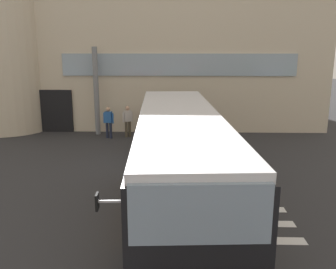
{
  "coord_description": "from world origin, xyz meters",
  "views": [
    {
      "loc": [
        1.02,
        -14.19,
        4.64
      ],
      "look_at": [
        0.62,
        -0.95,
        1.5
      ],
      "focal_mm": 38.64,
      "sensor_mm": 36.0,
      "label": 1
    }
  ],
  "objects_px": {
    "safety_bollard_yellow": "(187,134)",
    "passenger_by_doorway": "(128,120)",
    "entry_support_column": "(96,92)",
    "passenger_near_column": "(109,121)",
    "passenger_at_curb_edge": "(155,121)",
    "bus_main_foreground": "(179,154)"
  },
  "relations": [
    {
      "from": "safety_bollard_yellow",
      "to": "passenger_by_doorway",
      "type": "bearing_deg",
      "value": 158.92
    },
    {
      "from": "entry_support_column",
      "to": "safety_bollard_yellow",
      "type": "distance_m",
      "value": 5.59
    },
    {
      "from": "passenger_near_column",
      "to": "passenger_at_curb_edge",
      "type": "xyz_separation_m",
      "value": [
        2.46,
        -0.05,
        0.03
      ]
    },
    {
      "from": "passenger_near_column",
      "to": "bus_main_foreground",
      "type": "bearing_deg",
      "value": -63.36
    },
    {
      "from": "passenger_by_doorway",
      "to": "passenger_near_column",
      "type": "bearing_deg",
      "value": -159.75
    },
    {
      "from": "passenger_at_curb_edge",
      "to": "safety_bollard_yellow",
      "type": "height_order",
      "value": "passenger_at_curb_edge"
    },
    {
      "from": "passenger_near_column",
      "to": "passenger_by_doorway",
      "type": "bearing_deg",
      "value": 20.25
    },
    {
      "from": "passenger_by_doorway",
      "to": "safety_bollard_yellow",
      "type": "bearing_deg",
      "value": -21.08
    },
    {
      "from": "entry_support_column",
      "to": "passenger_by_doorway",
      "type": "relative_size",
      "value": 2.84
    },
    {
      "from": "entry_support_column",
      "to": "safety_bollard_yellow",
      "type": "height_order",
      "value": "entry_support_column"
    },
    {
      "from": "bus_main_foreground",
      "to": "passenger_by_doorway",
      "type": "height_order",
      "value": "bus_main_foreground"
    },
    {
      "from": "passenger_by_doorway",
      "to": "entry_support_column",
      "type": "bearing_deg",
      "value": 161.8
    },
    {
      "from": "passenger_near_column",
      "to": "passenger_at_curb_edge",
      "type": "height_order",
      "value": "same"
    },
    {
      "from": "bus_main_foreground",
      "to": "safety_bollard_yellow",
      "type": "distance_m",
      "value": 6.65
    },
    {
      "from": "passenger_by_doorway",
      "to": "passenger_at_curb_edge",
      "type": "relative_size",
      "value": 1.0
    },
    {
      "from": "bus_main_foreground",
      "to": "passenger_by_doorway",
      "type": "xyz_separation_m",
      "value": [
        -2.76,
        7.79,
        -0.41
      ]
    },
    {
      "from": "passenger_near_column",
      "to": "passenger_by_doorway",
      "type": "relative_size",
      "value": 1.0
    },
    {
      "from": "entry_support_column",
      "to": "passenger_at_curb_edge",
      "type": "distance_m",
      "value": 3.69
    },
    {
      "from": "passenger_by_doorway",
      "to": "safety_bollard_yellow",
      "type": "distance_m",
      "value": 3.42
    },
    {
      "from": "bus_main_foreground",
      "to": "passenger_near_column",
      "type": "height_order",
      "value": "bus_main_foreground"
    },
    {
      "from": "entry_support_column",
      "to": "safety_bollard_yellow",
      "type": "relative_size",
      "value": 5.29
    },
    {
      "from": "passenger_near_column",
      "to": "passenger_at_curb_edge",
      "type": "bearing_deg",
      "value": -1.14
    }
  ]
}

